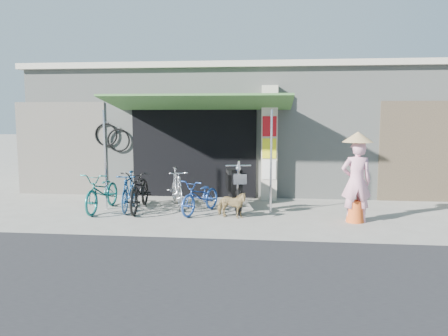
# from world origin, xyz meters

# --- Properties ---
(ground) EXTENTS (80.00, 80.00, 0.00)m
(ground) POSITION_xyz_m (0.00, 0.00, 0.00)
(ground) COLOR gray
(ground) RESTS_ON ground
(road_strip) EXTENTS (80.00, 6.00, 0.01)m
(road_strip) POSITION_xyz_m (0.00, -4.50, 0.01)
(road_strip) COLOR #29292B
(road_strip) RESTS_ON ground
(bicycle_shop) EXTENTS (12.30, 5.30, 3.66)m
(bicycle_shop) POSITION_xyz_m (-0.00, 5.09, 1.83)
(bicycle_shop) COLOR gray
(bicycle_shop) RESTS_ON ground
(shop_pillar) EXTENTS (0.42, 0.44, 3.00)m
(shop_pillar) POSITION_xyz_m (0.85, 2.45, 1.50)
(shop_pillar) COLOR beige
(shop_pillar) RESTS_ON ground
(awning) EXTENTS (4.60, 1.88, 2.72)m
(awning) POSITION_xyz_m (-0.90, 1.63, 2.51)
(awning) COLOR #34632C
(awning) RESTS_ON ground
(neighbour_right) EXTENTS (2.60, 0.06, 2.60)m
(neighbour_right) POSITION_xyz_m (5.00, 2.59, 1.30)
(neighbour_right) COLOR brown
(neighbour_right) RESTS_ON ground
(neighbour_left) EXTENTS (2.60, 0.06, 2.60)m
(neighbour_left) POSITION_xyz_m (-5.00, 2.59, 1.30)
(neighbour_left) COLOR #6B665B
(neighbour_left) RESTS_ON ground
(bike_teal) EXTENTS (0.66, 1.77, 0.92)m
(bike_teal) POSITION_xyz_m (-3.02, 0.58, 0.46)
(bike_teal) COLOR #15625C
(bike_teal) RESTS_ON ground
(bike_blue) EXTENTS (0.59, 1.56, 0.91)m
(bike_blue) POSITION_xyz_m (-2.42, 0.70, 0.46)
(bike_blue) COLOR navy
(bike_blue) RESTS_ON ground
(bike_black) EXTENTS (0.81, 1.89, 0.97)m
(bike_black) POSITION_xyz_m (-2.16, 0.71, 0.48)
(bike_black) COLOR black
(bike_black) RESTS_ON ground
(bike_silver) EXTENTS (0.99, 1.65, 0.96)m
(bike_silver) POSITION_xyz_m (-1.37, 1.17, 0.48)
(bike_silver) COLOR #BDBCC2
(bike_silver) RESTS_ON ground
(bike_navy) EXTENTS (1.07, 1.59, 0.79)m
(bike_navy) POSITION_xyz_m (-0.69, 0.58, 0.40)
(bike_navy) COLOR #22489F
(bike_navy) RESTS_ON ground
(street_dog) EXTENTS (0.76, 0.48, 0.59)m
(street_dog) POSITION_xyz_m (0.05, 0.18, 0.30)
(street_dog) COLOR tan
(street_dog) RESTS_ON ground
(moped) EXTENTS (0.71, 2.00, 1.14)m
(moped) POSITION_xyz_m (0.03, 1.18, 0.52)
(moped) COLOR black
(moped) RESTS_ON ground
(nun) EXTENTS (0.65, 0.64, 1.90)m
(nun) POSITION_xyz_m (2.67, 0.10, 0.93)
(nun) COLOR pink
(nun) RESTS_ON ground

